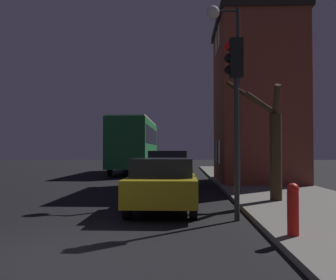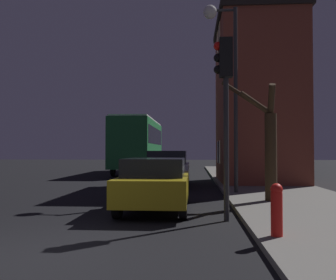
# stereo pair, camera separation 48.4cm
# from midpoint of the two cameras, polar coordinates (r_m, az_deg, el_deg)

# --- Properties ---
(ground_plane) EXTENTS (120.00, 120.00, 0.00)m
(ground_plane) POSITION_cam_midpoint_polar(r_m,az_deg,el_deg) (6.00, -21.56, -16.86)
(ground_plane) COLOR black
(brick_building) EXTENTS (3.94, 5.66, 7.90)m
(brick_building) POSITION_cam_midpoint_polar(r_m,az_deg,el_deg) (18.97, 12.51, 5.97)
(brick_building) COLOR brown
(brick_building) RESTS_ON sidewalk
(streetlamp) EXTENTS (1.22, 0.49, 6.69)m
(streetlamp) POSITION_cam_midpoint_polar(r_m,az_deg,el_deg) (13.85, 7.82, 12.55)
(streetlamp) COLOR #28282B
(streetlamp) RESTS_ON sidewalk
(traffic_light) EXTENTS (0.43, 0.24, 4.16)m
(traffic_light) POSITION_cam_midpoint_polar(r_m,az_deg,el_deg) (8.71, 8.59, 7.64)
(traffic_light) COLOR #28282B
(traffic_light) RESTS_ON ground
(bare_tree) EXTENTS (1.59, 1.07, 3.64)m
(bare_tree) POSITION_cam_midpoint_polar(r_m,az_deg,el_deg) (11.46, 14.55, -0.70)
(bare_tree) COLOR #382819
(bare_tree) RESTS_ON sidewalk
(bus) EXTENTS (2.47, 9.67, 3.74)m
(bus) POSITION_cam_midpoint_polar(r_m,az_deg,el_deg) (26.54, -5.63, -0.27)
(bus) COLOR #1E6B33
(bus) RESTS_ON ground
(car_near_lane) EXTENTS (1.72, 4.03, 1.39)m
(car_near_lane) POSITION_cam_midpoint_polar(r_m,az_deg,el_deg) (10.02, -2.16, -6.53)
(car_near_lane) COLOR olive
(car_near_lane) RESTS_ON ground
(car_mid_lane) EXTENTS (1.82, 3.91, 1.58)m
(car_mid_lane) POSITION_cam_midpoint_polar(r_m,az_deg,el_deg) (16.54, -0.78, -4.28)
(car_mid_lane) COLOR #B7BABF
(car_mid_lane) RESTS_ON ground
(fire_hydrant) EXTENTS (0.21, 0.21, 0.91)m
(fire_hydrant) POSITION_cam_midpoint_polar(r_m,az_deg,el_deg) (6.85, 16.57, -9.89)
(fire_hydrant) COLOR red
(fire_hydrant) RESTS_ON sidewalk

